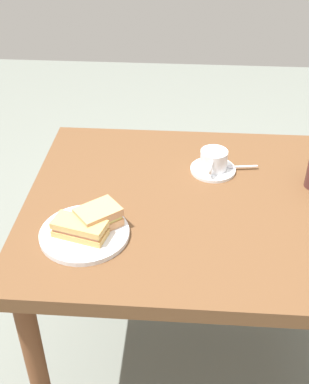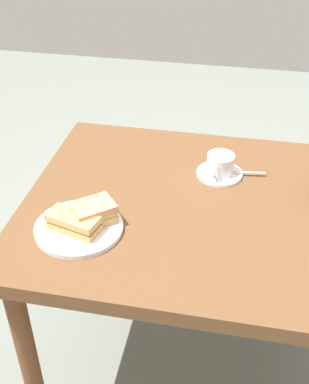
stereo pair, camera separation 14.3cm
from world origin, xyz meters
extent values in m
plane|color=slate|center=(0.00, 0.00, 0.00)|extent=(6.00, 6.00, 0.00)
cube|color=brown|center=(0.00, 0.00, 0.72)|extent=(1.08, 0.84, 0.05)
cylinder|color=brown|center=(-0.47, -0.35, 0.35)|extent=(0.06, 0.06, 0.69)
cylinder|color=brown|center=(-0.47, 0.35, 0.35)|extent=(0.06, 0.06, 0.69)
cylinder|color=silver|center=(-0.33, -0.18, 0.75)|extent=(0.24, 0.24, 0.01)
cube|color=tan|center=(-0.34, -0.20, 0.76)|extent=(0.15, 0.10, 0.02)
cube|color=#AD684C|center=(-0.34, -0.20, 0.78)|extent=(0.14, 0.09, 0.01)
cube|color=tan|center=(-0.34, -0.20, 0.79)|extent=(0.15, 0.10, 0.02)
cube|color=tan|center=(-0.30, -0.15, 0.76)|extent=(0.14, 0.13, 0.02)
cube|color=#D6CC6C|center=(-0.30, -0.15, 0.78)|extent=(0.13, 0.12, 0.01)
cube|color=tan|center=(-0.30, -0.15, 0.80)|extent=(0.14, 0.13, 0.02)
cylinder|color=white|center=(0.02, 0.16, 0.74)|extent=(0.14, 0.14, 0.01)
cylinder|color=silver|center=(0.02, 0.16, 0.78)|extent=(0.09, 0.09, 0.06)
cylinder|color=olive|center=(0.02, 0.16, 0.81)|extent=(0.08, 0.08, 0.01)
torus|color=silver|center=(0.01, 0.11, 0.78)|extent=(0.02, 0.05, 0.04)
cube|color=silver|center=(0.12, 0.18, 0.75)|extent=(0.08, 0.02, 0.00)
ellipsoid|color=silver|center=(0.08, 0.17, 0.75)|extent=(0.03, 0.02, 0.01)
camera|label=1|loc=(-0.08, -1.17, 1.60)|focal=46.22mm
camera|label=2|loc=(0.07, -1.15, 1.60)|focal=46.22mm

